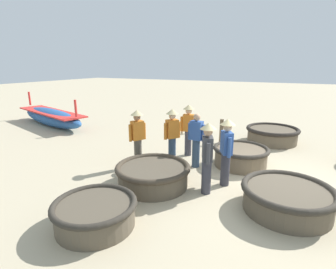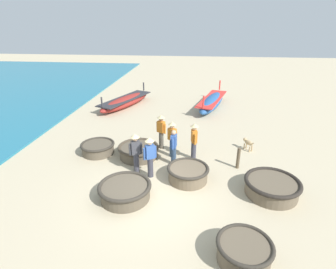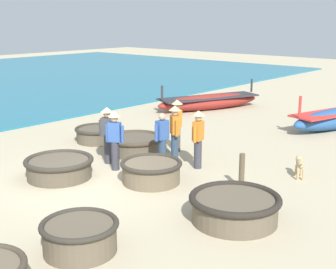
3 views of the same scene
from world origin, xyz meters
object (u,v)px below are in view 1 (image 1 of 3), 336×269
object	(u,v)px
fisherman_by_coracle	(137,135)
fisherman_standing_right	(172,133)
fisherman_with_hat	(196,139)
long_boat_red_hull	(51,117)
fisherman_hauling	(226,148)
coracle_tilted	(287,198)
coracle_far_right	(241,156)
mooring_post_shoreline	(221,131)
coracle_far_left	(272,134)
coracle_front_left	(95,212)
fisherman_standing_left	(188,127)
dog	(185,125)
fisherman_crouching	(207,154)
coracle_upturned	(153,174)

from	to	relation	value
fisherman_by_coracle	fisherman_standing_right	bearing A→B (deg)	-53.59
fisherman_by_coracle	fisherman_with_hat	xyz separation A→B (m)	(0.72, -1.51, -0.12)
long_boat_red_hull	fisherman_hauling	size ratio (longest dim) A/B	3.22
coracle_tilted	fisherman_by_coracle	size ratio (longest dim) A/B	1.10
coracle_far_right	long_boat_red_hull	xyz separation A→B (m)	(1.31, 9.37, 0.10)
fisherman_standing_right	mooring_post_shoreline	world-z (taller)	fisherman_standing_right
fisherman_standing_right	coracle_far_left	bearing A→B (deg)	-33.27
coracle_front_left	fisherman_hauling	xyz separation A→B (m)	(2.75, -1.69, 0.68)
fisherman_with_hat	mooring_post_shoreline	world-z (taller)	fisherman_with_hat
long_boat_red_hull	fisherman_standing_left	world-z (taller)	fisherman_standing_left
long_boat_red_hull	fisherman_with_hat	bearing A→B (deg)	-103.45
fisherman_by_coracle	dog	world-z (taller)	fisherman_by_coracle
fisherman_standing_right	fisherman_crouching	bearing A→B (deg)	-131.17
fisherman_standing_left	fisherman_by_coracle	distance (m)	1.81
coracle_upturned	fisherman_standing_left	world-z (taller)	fisherman_standing_left
coracle_upturned	coracle_far_right	bearing A→B (deg)	-36.14
coracle_tilted	fisherman_crouching	world-z (taller)	fisherman_crouching
fisherman_by_coracle	mooring_post_shoreline	world-z (taller)	fisherman_by_coracle
fisherman_standing_left	fisherman_hauling	size ratio (longest dim) A/B	1.00
coracle_upturned	mooring_post_shoreline	distance (m)	4.33
coracle_far_left	fisherman_with_hat	distance (m)	4.04
coracle_far_left	fisherman_crouching	distance (m)	5.16
coracle_front_left	long_boat_red_hull	xyz separation A→B (m)	(5.52, 7.58, 0.14)
coracle_far_right	mooring_post_shoreline	bearing A→B (deg)	29.19
coracle_far_right	fisherman_crouching	xyz separation A→B (m)	(-2.08, 0.37, 0.64)
coracle_far_right	fisherman_standing_right	xyz separation A→B (m)	(-0.78, 1.85, 0.64)
coracle_front_left	fisherman_by_coracle	world-z (taller)	fisherman_by_coracle
coracle_tilted	fisherman_standing_right	bearing A→B (deg)	67.55
fisherman_crouching	coracle_front_left	bearing A→B (deg)	146.40
coracle_far_right	fisherman_with_hat	size ratio (longest dim) A/B	1.02
mooring_post_shoreline	fisherman_hauling	bearing A→B (deg)	-163.45
fisherman_crouching	fisherman_standing_right	xyz separation A→B (m)	(1.30, 1.48, 0.00)
fisherman_with_hat	coracle_upturned	bearing A→B (deg)	162.59
coracle_tilted	fisherman_with_hat	world-z (taller)	fisherman_with_hat
coracle_far_right	long_boat_red_hull	world-z (taller)	long_boat_red_hull
fisherman_crouching	coracle_far_left	bearing A→B (deg)	-10.87
coracle_tilted	coracle_far_left	bearing A→B (deg)	8.40
coracle_far_left	fisherman_standing_left	xyz separation A→B (m)	(-2.77, 2.33, 0.64)
coracle_far_left	fisherman_by_coracle	world-z (taller)	fisherman_by_coracle
fisherman_hauling	fisherman_standing_right	distance (m)	1.89
dog	coracle_far_left	bearing A→B (deg)	-86.05
coracle_far_right	fisherman_standing_left	bearing A→B (deg)	84.15
coracle_upturned	coracle_tilted	bearing A→B (deg)	-86.68
coracle_upturned	coracle_tilted	world-z (taller)	coracle_tilted
fisherman_hauling	mooring_post_shoreline	size ratio (longest dim) A/B	1.82
fisherman_hauling	fisherman_standing_right	bearing A→B (deg)	68.81
coracle_far_left	coracle_tilted	distance (m)	5.11
mooring_post_shoreline	dog	bearing A→B (deg)	68.53
mooring_post_shoreline	fisherman_standing_right	bearing A→B (deg)	165.43
coracle_far_right	coracle_front_left	bearing A→B (deg)	157.01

